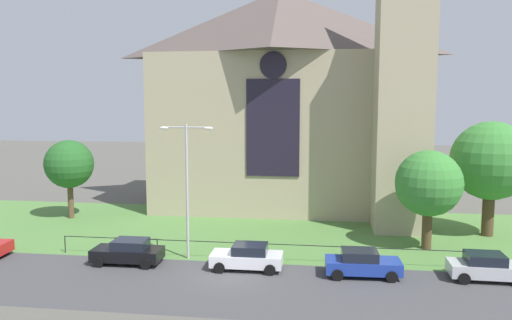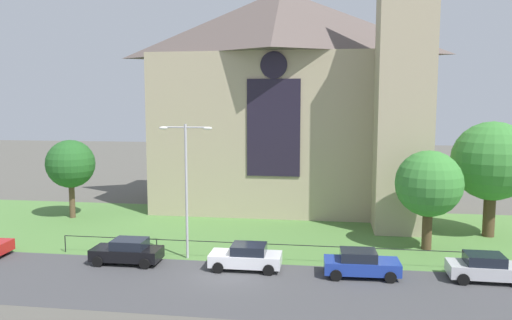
% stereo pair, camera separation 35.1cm
% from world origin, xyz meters
% --- Properties ---
extents(ground, '(160.00, 160.00, 0.00)m').
position_xyz_m(ground, '(0.00, 10.00, 0.00)').
color(ground, '#56544C').
extents(road_asphalt, '(120.00, 8.00, 0.01)m').
position_xyz_m(road_asphalt, '(0.00, -2.00, 0.00)').
color(road_asphalt, '#424244').
rests_on(road_asphalt, ground).
extents(grass_verge, '(120.00, 20.00, 0.01)m').
position_xyz_m(grass_verge, '(0.00, 8.00, 0.00)').
color(grass_verge, '#517F3D').
rests_on(grass_verge, ground).
extents(church_building, '(23.20, 16.20, 26.00)m').
position_xyz_m(church_building, '(1.87, 18.91, 10.27)').
color(church_building, tan).
rests_on(church_building, ground).
extents(iron_railing, '(25.17, 0.07, 1.13)m').
position_xyz_m(iron_railing, '(1.10, 2.50, 0.95)').
color(iron_railing, black).
rests_on(iron_railing, ground).
extents(tree_right_far, '(5.73, 5.73, 8.45)m').
position_xyz_m(tree_right_far, '(17.33, 10.62, 5.53)').
color(tree_right_far, '#4C3823').
rests_on(tree_right_far, ground).
extents(tree_right_near, '(4.40, 4.40, 6.67)m').
position_xyz_m(tree_right_near, '(12.21, 6.59, 4.43)').
color(tree_right_near, '#4C3823').
rests_on(tree_right_near, ground).
extents(tree_left_far, '(4.05, 4.05, 6.66)m').
position_xyz_m(tree_left_far, '(-15.95, 11.75, 4.60)').
color(tree_left_far, brown).
rests_on(tree_left_far, ground).
extents(streetlamp_near, '(3.37, 0.26, 8.48)m').
position_xyz_m(streetlamp_near, '(-3.13, 2.40, 5.37)').
color(streetlamp_near, '#B2B2B7').
rests_on(streetlamp_near, ground).
extents(parked_car_black, '(4.21, 2.05, 1.51)m').
position_xyz_m(parked_car_black, '(-6.48, 0.90, 0.74)').
color(parked_car_black, black).
rests_on(parked_car_black, ground).
extents(parked_car_white, '(4.22, 2.05, 1.51)m').
position_xyz_m(parked_car_white, '(0.90, 0.87, 0.74)').
color(parked_car_white, silver).
rests_on(parked_car_white, ground).
extents(parked_car_blue, '(4.26, 2.15, 1.51)m').
position_xyz_m(parked_car_blue, '(7.51, 0.60, 0.74)').
color(parked_car_blue, '#1E3899').
rests_on(parked_car_blue, ground).
extents(parked_car_silver, '(4.23, 2.08, 1.51)m').
position_xyz_m(parked_car_silver, '(14.35, 0.87, 0.74)').
color(parked_car_silver, '#B7B7BC').
rests_on(parked_car_silver, ground).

